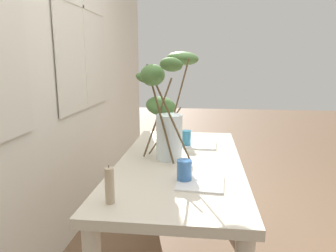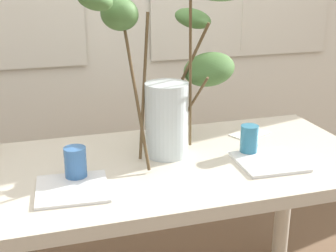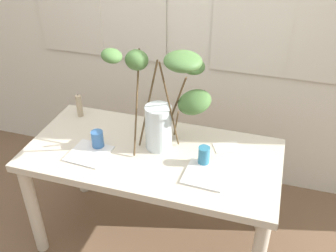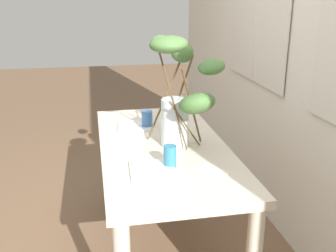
{
  "view_description": "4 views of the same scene",
  "coord_description": "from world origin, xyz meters",
  "px_view_note": "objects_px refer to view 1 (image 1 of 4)",
  "views": [
    {
      "loc": [
        -1.82,
        -0.14,
        1.36
      ],
      "look_at": [
        0.04,
        0.08,
        0.96
      ],
      "focal_mm": 33.3,
      "sensor_mm": 36.0,
      "label": 1
    },
    {
      "loc": [
        -0.45,
        -1.51,
        1.43
      ],
      "look_at": [
        0.02,
        0.04,
        0.88
      ],
      "focal_mm": 49.72,
      "sensor_mm": 36.0,
      "label": 2
    },
    {
      "loc": [
        0.64,
        -1.76,
        2.15
      ],
      "look_at": [
        0.08,
        0.06,
        0.92
      ],
      "focal_mm": 41.13,
      "sensor_mm": 36.0,
      "label": 3
    },
    {
      "loc": [
        2.19,
        -0.39,
        1.62
      ],
      "look_at": [
        0.04,
        0.02,
        0.88
      ],
      "focal_mm": 42.6,
      "sensor_mm": 36.0,
      "label": 4
    }
  ],
  "objects_px": {
    "dining_table": "(180,178)",
    "drinking_glass_blue_left": "(184,171)",
    "drinking_glass_blue_right": "(186,138)",
    "pillar_candle": "(110,186)",
    "plate_square_left": "(200,183)",
    "plate_square_right": "(200,145)",
    "vase_with_branches": "(167,107)"
  },
  "relations": [
    {
      "from": "dining_table",
      "to": "vase_with_branches",
      "type": "xyz_separation_m",
      "value": [
        0.07,
        0.09,
        0.44
      ]
    },
    {
      "from": "vase_with_branches",
      "to": "pillar_candle",
      "type": "height_order",
      "value": "vase_with_branches"
    },
    {
      "from": "drinking_glass_blue_left",
      "to": "pillar_candle",
      "type": "xyz_separation_m",
      "value": [
        -0.28,
        0.3,
        0.02
      ]
    },
    {
      "from": "dining_table",
      "to": "plate_square_right",
      "type": "xyz_separation_m",
      "value": [
        0.35,
        -0.12,
        0.12
      ]
    },
    {
      "from": "drinking_glass_blue_right",
      "to": "plate_square_right",
      "type": "height_order",
      "value": "drinking_glass_blue_right"
    },
    {
      "from": "dining_table",
      "to": "drinking_glass_blue_left",
      "type": "height_order",
      "value": "drinking_glass_blue_left"
    },
    {
      "from": "drinking_glass_blue_right",
      "to": "pillar_candle",
      "type": "relative_size",
      "value": 0.68
    },
    {
      "from": "drinking_glass_blue_left",
      "to": "plate_square_left",
      "type": "relative_size",
      "value": 0.49
    },
    {
      "from": "dining_table",
      "to": "plate_square_left",
      "type": "distance_m",
      "value": 0.4
    },
    {
      "from": "plate_square_left",
      "to": "pillar_candle",
      "type": "xyz_separation_m",
      "value": [
        -0.26,
        0.38,
        0.07
      ]
    },
    {
      "from": "vase_with_branches",
      "to": "drinking_glass_blue_right",
      "type": "bearing_deg",
      "value": -23.65
    },
    {
      "from": "drinking_glass_blue_left",
      "to": "drinking_glass_blue_right",
      "type": "bearing_deg",
      "value": 2.46
    },
    {
      "from": "vase_with_branches",
      "to": "dining_table",
      "type": "bearing_deg",
      "value": -128.08
    },
    {
      "from": "plate_square_right",
      "to": "pillar_candle",
      "type": "xyz_separation_m",
      "value": [
        -0.97,
        0.37,
        0.07
      ]
    },
    {
      "from": "plate_square_right",
      "to": "plate_square_left",
      "type": "bearing_deg",
      "value": -179.11
    },
    {
      "from": "plate_square_left",
      "to": "plate_square_right",
      "type": "relative_size",
      "value": 1.0
    },
    {
      "from": "drinking_glass_blue_left",
      "to": "dining_table",
      "type": "bearing_deg",
      "value": 8.23
    },
    {
      "from": "vase_with_branches",
      "to": "drinking_glass_blue_right",
      "type": "height_order",
      "value": "vase_with_branches"
    },
    {
      "from": "dining_table",
      "to": "drinking_glass_blue_left",
      "type": "distance_m",
      "value": 0.38
    },
    {
      "from": "dining_table",
      "to": "drinking_glass_blue_right",
      "type": "relative_size",
      "value": 13.34
    },
    {
      "from": "dining_table",
      "to": "drinking_glass_blue_right",
      "type": "height_order",
      "value": "drinking_glass_blue_right"
    },
    {
      "from": "dining_table",
      "to": "plate_square_right",
      "type": "bearing_deg",
      "value": -18.54
    },
    {
      "from": "drinking_glass_blue_left",
      "to": "plate_square_left",
      "type": "bearing_deg",
      "value": -105.36
    },
    {
      "from": "drinking_glass_blue_right",
      "to": "pillar_candle",
      "type": "height_order",
      "value": "pillar_candle"
    },
    {
      "from": "dining_table",
      "to": "plate_square_right",
      "type": "height_order",
      "value": "plate_square_right"
    },
    {
      "from": "drinking_glass_blue_left",
      "to": "plate_square_left",
      "type": "distance_m",
      "value": 0.1
    },
    {
      "from": "drinking_glass_blue_right",
      "to": "dining_table",
      "type": "bearing_deg",
      "value": 176.48
    },
    {
      "from": "drinking_glass_blue_right",
      "to": "plate_square_left",
      "type": "distance_m",
      "value": 0.69
    },
    {
      "from": "dining_table",
      "to": "vase_with_branches",
      "type": "height_order",
      "value": "vase_with_branches"
    },
    {
      "from": "plate_square_left",
      "to": "plate_square_right",
      "type": "height_order",
      "value": "plate_square_right"
    },
    {
      "from": "vase_with_branches",
      "to": "drinking_glass_blue_left",
      "type": "xyz_separation_m",
      "value": [
        -0.4,
        -0.14,
        -0.27
      ]
    },
    {
      "from": "vase_with_branches",
      "to": "drinking_glass_blue_left",
      "type": "bearing_deg",
      "value": -161.05
    }
  ]
}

